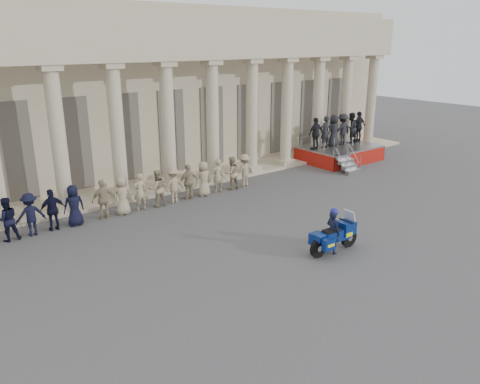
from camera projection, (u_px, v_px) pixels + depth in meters
name	position (u px, v px, depth m)	size (l,w,h in m)	color
ground	(251.00, 251.00, 16.75)	(90.00, 90.00, 0.00)	#414143
building	(88.00, 90.00, 26.44)	(40.00, 12.50, 9.00)	tan
officer_rank	(45.00, 211.00, 18.22)	(20.64, 0.64, 1.70)	black
reviewing_stand	(340.00, 135.00, 29.03)	(5.13, 4.39, 2.87)	gray
motorcycle	(335.00, 236.00, 16.55)	(2.23, 0.92, 1.43)	black
rider	(333.00, 231.00, 16.42)	(0.40, 0.59, 1.68)	black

